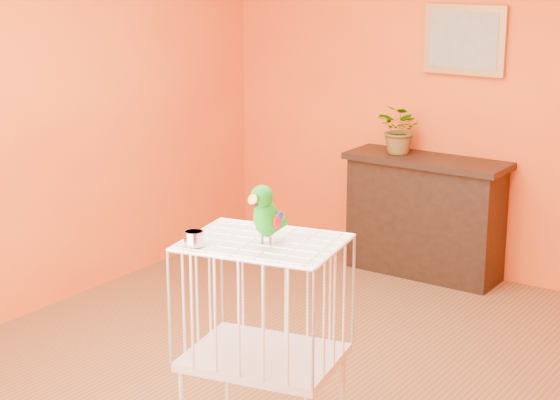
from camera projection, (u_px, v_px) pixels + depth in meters
The scene contains 8 objects.
ground at pixel (290, 376), 5.38m from camera, with size 4.50×4.50×0.00m, color brown.
room_shell at pixel (291, 104), 4.97m from camera, with size 4.50×4.50×4.50m.
console_cabinet at pixel (424, 216), 6.97m from camera, with size 1.21×0.44×0.90m.
potted_plant at pixel (402, 134), 6.96m from camera, with size 0.33×0.37×0.29m, color #26722D.
framed_picture at pixel (464, 40), 6.69m from camera, with size 0.62×0.04×0.50m.
birdcage at pixel (264, 346), 4.42m from camera, with size 0.80×0.67×1.08m.
feed_cup at pixel (194, 238), 4.21m from camera, with size 0.09×0.09×0.07m, color silver.
parrot at pixel (266, 214), 4.20m from camera, with size 0.14×0.25×0.29m.
Camera 1 is at (2.75, -4.09, 2.38)m, focal length 60.00 mm.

